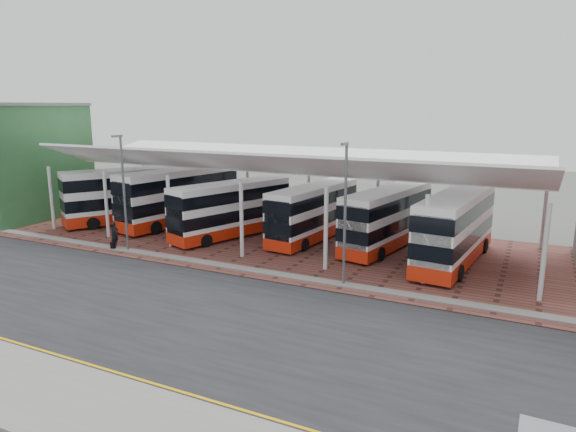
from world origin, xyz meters
name	(u,v)px	position (x,y,z in m)	size (l,w,h in m)	color
ground	(258,320)	(0.00, 0.00, 0.00)	(140.00, 140.00, 0.00)	#51544F
road	(247,328)	(0.00, -1.00, 0.01)	(120.00, 14.00, 0.02)	black
forecourt	(377,255)	(2.00, 13.00, 0.03)	(72.00, 16.00, 0.06)	brown
sidewalk	(121,421)	(0.00, -9.00, 0.07)	(120.00, 4.00, 0.14)	slate
north_kerb	(310,280)	(0.00, 6.20, 0.07)	(120.00, 0.80, 0.14)	slate
yellow_line_near	(161,391)	(0.00, -7.00, 0.03)	(120.00, 0.12, 0.01)	#E0A502
yellow_line_far	(167,387)	(0.00, -6.70, 0.03)	(120.00, 0.12, 0.01)	#E0A502
canopy	(279,163)	(-6.00, 13.94, 5.80)	(37.00, 11.63, 7.07)	silver
shop_green	(25,161)	(-30.00, 10.97, 5.12)	(6.40, 10.20, 10.22)	#2F6436
lamp_west	(124,190)	(-14.00, 6.27, 4.36)	(0.16, 0.90, 8.07)	#585A5F
lamp_east	(345,210)	(2.00, 6.27, 4.36)	(0.16, 0.90, 8.07)	#585A5F
bus_0	(132,196)	(-20.06, 13.43, 2.37)	(8.19, 10.91, 4.64)	white
bus_1	(179,197)	(-15.83, 14.58, 2.40)	(4.82, 11.73, 4.71)	white
bus_2	(231,210)	(-9.59, 12.87, 2.15)	(5.55, 10.42, 4.21)	white
bus_3	(313,213)	(-3.55, 14.84, 2.10)	(3.44, 10.15, 4.10)	white
bus_4	(387,219)	(2.04, 15.02, 2.15)	(4.11, 10.45, 4.20)	white
bus_5	(455,229)	(6.93, 13.35, 2.29)	(3.58, 11.09, 4.49)	white
pedestrian	(115,235)	(-15.27, 6.41, 1.00)	(0.69, 0.45, 1.89)	black
suitcase	(113,246)	(-15.09, 6.00, 0.33)	(0.31, 0.22, 0.53)	black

